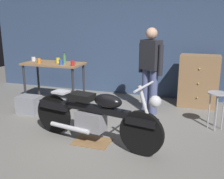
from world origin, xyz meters
TOP-DOWN VIEW (x-y plane):
  - ground_plane at (0.00, 0.00)m, footprint 12.00×12.00m
  - back_wall at (0.00, 2.80)m, footprint 8.00×0.12m
  - workbench at (-1.64, 1.52)m, footprint 1.30×0.64m
  - motorcycle at (-0.03, -0.06)m, footprint 2.17×0.71m
  - person_standing at (0.47, 1.55)m, footprint 0.51×0.38m
  - shop_stool at (1.70, 1.12)m, footprint 0.32×0.32m
  - wooden_dresser at (1.37, 2.30)m, footprint 0.80×0.47m
  - drip_tray at (-0.08, -0.05)m, footprint 0.56×0.40m
  - storage_bin at (-1.79, 0.77)m, footprint 0.44×0.32m
  - mug_white_ceramic at (-2.19, 1.59)m, footprint 0.12×0.09m
  - mug_yellow_tall at (-1.53, 1.53)m, footprint 0.12×0.08m
  - mug_orange_travel at (-1.90, 1.38)m, footprint 0.11×0.07m
  - mug_red_diner at (-1.07, 1.31)m, footprint 0.11×0.07m
  - mug_blue_enamel at (-1.36, 1.36)m, footprint 0.12×0.08m
  - bottle at (-1.35, 1.50)m, footprint 0.06×0.06m

SIDE VIEW (x-z plane):
  - ground_plane at x=0.00m, z-range 0.00..0.00m
  - drip_tray at x=-0.08m, z-range 0.00..0.01m
  - storage_bin at x=-1.79m, z-range 0.00..0.34m
  - motorcycle at x=-0.03m, z-range -0.05..0.95m
  - shop_stool at x=1.70m, z-range 0.18..0.82m
  - wooden_dresser at x=1.37m, z-range 0.00..1.10m
  - workbench at x=-1.64m, z-range 0.34..1.24m
  - person_standing at x=0.47m, z-range 0.09..1.76m
  - mug_white_ceramic at x=-2.19m, z-range 0.90..0.99m
  - mug_orange_travel at x=-1.90m, z-range 0.90..1.00m
  - mug_blue_enamel at x=-1.36m, z-range 0.90..1.01m
  - mug_red_diner at x=-1.07m, z-range 0.90..1.01m
  - mug_yellow_tall at x=-1.53m, z-range 0.90..1.01m
  - bottle at x=-1.35m, z-range 0.88..1.12m
  - back_wall at x=0.00m, z-range 0.00..3.10m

